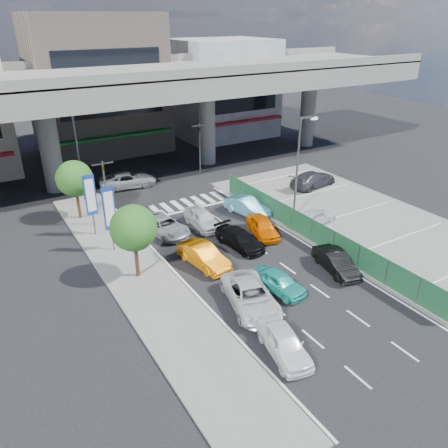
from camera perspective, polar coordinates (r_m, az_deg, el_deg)
ground at (r=27.63m, az=5.71°, el=-6.67°), size 120.00×120.00×0.00m
parking_lot at (r=35.74m, az=18.10°, el=0.05°), size 12.00×28.00×0.06m
sidewalk_left at (r=27.80m, az=-11.13°, el=-6.70°), size 4.00×30.00×0.12m
fence_run at (r=30.92m, az=12.61°, el=-1.55°), size 0.16×22.00×1.80m
expressway at (r=43.32m, az=-12.10°, el=17.25°), size 64.00×14.00×10.75m
building_center at (r=53.86m, az=-16.19°, el=17.02°), size 14.00×10.90×15.00m
building_east at (r=59.49m, az=-0.16°, el=17.25°), size 12.00×10.90×12.00m
traffic_light_left at (r=33.31m, az=-15.39°, el=5.85°), size 1.60×1.24×5.20m
traffic_light_right at (r=43.73m, az=-3.23°, el=11.37°), size 1.60×1.24×5.20m
street_lamp_right at (r=34.06m, az=9.83°, el=8.32°), size 1.65×0.22×8.00m
street_lamp_left at (r=38.62m, az=-18.38°, el=9.45°), size 1.65×0.22×8.00m
signboard_near at (r=29.77m, az=-14.74°, el=1.73°), size 0.80×0.14×4.70m
signboard_far at (r=32.37m, az=-17.03°, el=3.40°), size 0.80×0.14×4.70m
tree_near at (r=26.20m, az=-11.74°, el=-0.54°), size 2.80×2.80×4.80m
tree_far at (r=35.45m, az=-18.95°, el=5.61°), size 2.80×2.80×4.80m
van_white_back_left at (r=21.67m, az=7.86°, el=-15.10°), size 2.32×4.12×1.32m
sedan_white_mid_left at (r=24.46m, az=3.51°, el=-9.39°), size 3.44×5.38×1.38m
taxi_teal_mid at (r=25.97m, az=7.17°, el=-7.47°), size 2.05×3.78×1.22m
hatch_black_mid_right at (r=28.50m, az=14.40°, el=-4.83°), size 2.18×4.10×1.28m
taxi_orange_left at (r=28.22m, az=-2.68°, el=-4.17°), size 2.06×4.36×1.38m
sedan_black_mid at (r=30.45m, az=2.06°, el=-1.95°), size 2.22×4.37×1.22m
taxi_orange_right at (r=32.18m, az=5.08°, el=-0.35°), size 2.50×4.14×1.32m
wagon_silver_front_left at (r=32.53m, az=-7.76°, el=-0.25°), size 2.88×4.83×1.26m
sedan_white_front_mid at (r=33.29m, az=-2.82°, el=0.71°), size 1.66×4.06×1.38m
kei_truck_front_right at (r=35.42m, az=3.06°, el=2.30°), size 2.33×4.40×1.38m
crossing_wagon_silver at (r=42.09m, az=-12.44°, el=5.65°), size 5.50×3.09×1.45m
parked_sedan_white at (r=34.37m, az=11.87°, el=0.96°), size 3.69×1.78×1.22m
parked_sedan_dgrey at (r=41.98m, az=11.56°, el=5.77°), size 5.28×2.78×1.46m
traffic_cone at (r=34.53m, az=7.85°, el=0.99°), size 0.50×0.50×0.76m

